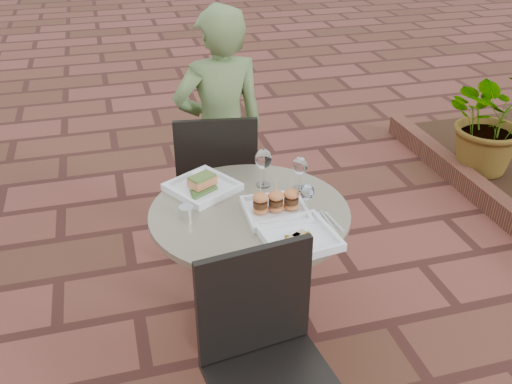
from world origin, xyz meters
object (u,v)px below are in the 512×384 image
object	(u,v)px
diner	(221,133)
plate_tuna	(299,236)
chair_far	(216,175)
plate_sliders	(276,206)
chair_near	(266,351)
cafe_table	(250,255)
plate_salmon	(203,186)

from	to	relation	value
diner	plate_tuna	xyz separation A→B (m)	(0.08, -1.14, 0.02)
chair_far	diner	xyz separation A→B (m)	(0.07, 0.16, 0.18)
plate_tuna	plate_sliders	bearing A→B (deg)	97.65
plate_sliders	plate_tuna	bearing A→B (deg)	-82.35
chair_near	chair_far	bearing A→B (deg)	78.19
chair_near	plate_sliders	size ratio (longest dim) A/B	3.32
cafe_table	plate_sliders	distance (m)	0.31
plate_tuna	plate_salmon	bearing A→B (deg)	120.46
plate_salmon	chair_far	bearing A→B (deg)	71.02
cafe_table	diner	xyz separation A→B (m)	(0.06, 0.86, 0.25)
chair_far	plate_salmon	size ratio (longest dim) A/B	2.44
chair_far	cafe_table	bearing A→B (deg)	99.77
chair_far	chair_near	xyz separation A→B (m)	(-0.11, -1.36, 0.00)
diner	plate_salmon	xyz separation A→B (m)	(-0.23, -0.62, 0.02)
cafe_table	chair_near	bearing A→B (deg)	-99.99
chair_far	plate_sliders	xyz separation A→B (m)	(0.11, -0.75, 0.22)
plate_salmon	plate_tuna	world-z (taller)	plate_salmon
cafe_table	plate_salmon	world-z (taller)	plate_salmon
diner	cafe_table	bearing A→B (deg)	81.87
cafe_table	plate_sliders	size ratio (longest dim) A/B	3.22
chair_near	plate_sliders	xyz separation A→B (m)	(0.22, 0.61, 0.22)
cafe_table	plate_salmon	xyz separation A→B (m)	(-0.17, 0.24, 0.27)
chair_far	diner	size ratio (longest dim) A/B	0.64
diner	plate_sliders	xyz separation A→B (m)	(0.05, -0.92, 0.04)
chair_near	plate_salmon	world-z (taller)	chair_near
cafe_table	chair_near	world-z (taller)	chair_near
chair_near	plate_sliders	bearing A→B (deg)	62.66
chair_far	chair_near	size ratio (longest dim) A/B	1.00
chair_near	plate_salmon	xyz separation A→B (m)	(-0.05, 0.90, 0.20)
diner	plate_sliders	size ratio (longest dim) A/B	5.22
chair_far	plate_tuna	xyz separation A→B (m)	(0.14, -0.97, 0.20)
diner	plate_tuna	distance (m)	1.14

